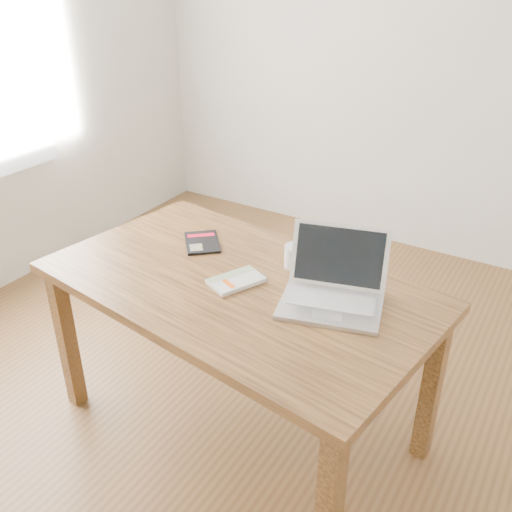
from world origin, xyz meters
The scene contains 6 objects.
room centered at (-0.07, 0.00, 1.36)m, with size 4.04×4.04×2.70m.
desk centered at (-0.07, -0.13, 0.66)m, with size 1.63×1.08×0.75m.
white_guidebook centered at (-0.07, -0.14, 0.76)m, with size 0.20×0.24×0.02m.
black_guidebook centered at (-0.38, 0.07, 0.76)m, with size 0.25×0.25×0.01m.
laptop centered at (0.30, -0.06, 0.80)m, with size 0.44×0.42×0.25m.
coffee_mug centered at (0.07, 0.09, 0.80)m, with size 0.13×0.09×0.10m.
Camera 1 is at (0.98, -1.72, 1.89)m, focal length 40.00 mm.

